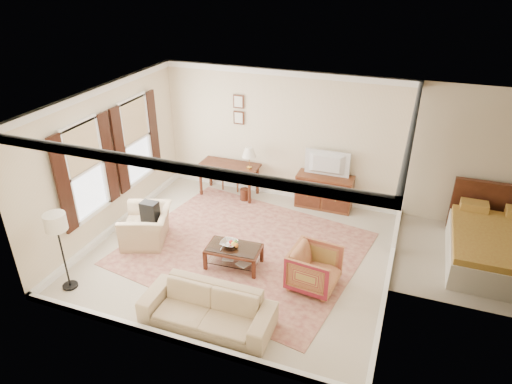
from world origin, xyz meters
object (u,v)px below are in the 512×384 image
Objects in this scene: coffee_table at (234,251)px; club_armchair at (146,221)px; striped_armchair at (314,267)px; writing_desk at (229,169)px; tv at (327,157)px; sideboard at (324,192)px; sofa at (207,303)px.

coffee_table is 0.98× the size of club_armchair.
club_armchair reaches higher than striped_armchair.
tv reaches higher than writing_desk.
club_armchair is at bearing 92.47° from striped_armchair.
club_armchair is (-2.92, -2.51, -0.77)m from tv.
striped_armchair is (1.48, -0.06, 0.09)m from coffee_table.
writing_desk is at bearing 142.50° from club_armchair.
club_armchair is (-2.92, -2.53, 0.07)m from sideboard.
sofa is (1.37, -4.01, -0.24)m from writing_desk.
coffee_table is 1.26× the size of striped_armchair.
striped_armchair reaches higher than writing_desk.
striped_armchair is 0.39× the size of sofa.
writing_desk is at bearing 52.23° from striped_armchair.
club_armchair is at bearing 174.66° from coffee_table.
striped_armchair reaches higher than sideboard.
sofa is at bearing 31.30° from club_armchair.
coffee_table is 1.92m from club_armchair.
writing_desk is 1.37× the size of coffee_table.
sideboard is 2.89m from coffee_table.
striped_armchair is at bearing 65.63° from club_armchair.
writing_desk is 0.68× the size of sofa.
sideboard is at bearing 69.28° from coffee_table.
striped_armchair is at bearing -80.63° from sideboard.
club_armchair reaches higher than coffee_table.
club_armchair reaches higher than writing_desk.
writing_desk is 2.81m from coffee_table.
club_armchair reaches higher than sideboard.
sideboard is at bearing 110.48° from club_armchair.
tv is at bearing -90.00° from sideboard.
coffee_table is at bearing -110.72° from sideboard.
writing_desk is at bearing 108.55° from sofa.
sideboard is at bearing 15.88° from striped_armchair.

